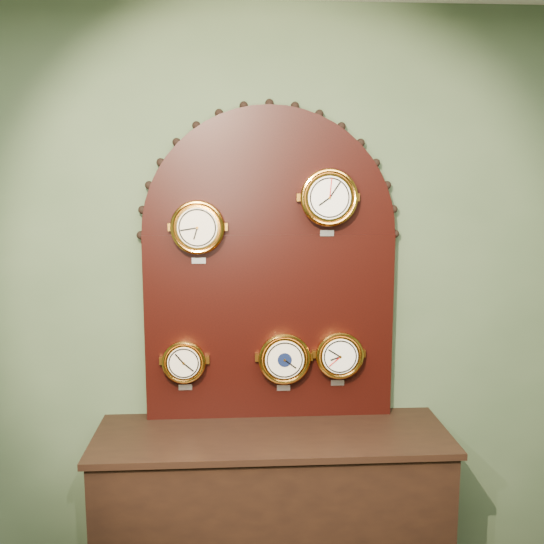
{
  "coord_description": "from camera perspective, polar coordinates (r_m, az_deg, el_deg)",
  "views": [
    {
      "loc": [
        -0.16,
        -0.44,
        1.99
      ],
      "look_at": [
        0.0,
        2.25,
        1.58
      ],
      "focal_mm": 40.31,
      "sensor_mm": 36.0,
      "label": 1
    }
  ],
  "objects": [
    {
      "name": "wall_back",
      "position": [
        3.0,
        -0.29,
        -2.67
      ],
      "size": [
        4.0,
        0.0,
        4.0
      ],
      "primitive_type": "plane",
      "rotation": [
        1.57,
        0.0,
        0.0
      ],
      "color": "#43573B",
      "rests_on": "ground"
    },
    {
      "name": "shop_counter",
      "position": [
        3.11,
        0.02,
        -22.07
      ],
      "size": [
        1.6,
        0.5,
        0.8
      ],
      "primitive_type": "cube",
      "color": "black",
      "rests_on": "ground_plane"
    },
    {
      "name": "display_board",
      "position": [
        2.92,
        -0.24,
        1.49
      ],
      "size": [
        1.26,
        0.06,
        1.53
      ],
      "color": "black",
      "rests_on": "shop_counter"
    },
    {
      "name": "roman_clock",
      "position": [
        2.84,
        -6.96,
        4.17
      ],
      "size": [
        0.25,
        0.08,
        0.3
      ],
      "color": "orange",
      "rests_on": "display_board"
    },
    {
      "name": "arabic_clock",
      "position": [
        2.85,
        5.31,
        6.94
      ],
      "size": [
        0.27,
        0.08,
        0.32
      ],
      "color": "orange",
      "rests_on": "display_board"
    },
    {
      "name": "hygrometer",
      "position": [
        2.96,
        -8.2,
        -8.25
      ],
      "size": [
        0.21,
        0.08,
        0.26
      ],
      "color": "orange",
      "rests_on": "display_board"
    },
    {
      "name": "barometer",
      "position": [
        2.96,
        1.14,
        -8.04
      ],
      "size": [
        0.25,
        0.08,
        0.3
      ],
      "color": "orange",
      "rests_on": "display_board"
    },
    {
      "name": "tide_clock",
      "position": [
        2.99,
        6.29,
        -7.69
      ],
      "size": [
        0.23,
        0.08,
        0.28
      ],
      "color": "orange",
      "rests_on": "display_board"
    }
  ]
}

